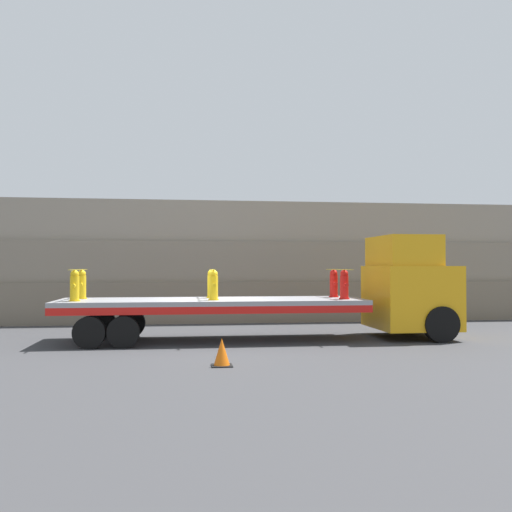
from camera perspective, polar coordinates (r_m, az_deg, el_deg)
ground_plane at (r=16.60m, az=-4.38°, el=-8.44°), size 120.00×120.00×0.00m
rock_cliff at (r=22.98m, az=-5.27°, el=-0.58°), size 60.00×3.30×4.65m
truck_cab at (r=17.84m, az=15.29°, el=-3.02°), size 2.23×2.75×3.04m
flatbed_trailer at (r=16.48m, az=-6.44°, el=-5.10°), size 8.69×2.66×1.20m
fire_hydrant_yellow_near_0 at (r=16.13m, az=-17.69°, el=-2.88°), size 0.30×0.54×0.84m
fire_hydrant_yellow_far_0 at (r=17.24m, az=-17.02°, el=-2.77°), size 0.30×0.54×0.84m
fire_hydrant_yellow_near_1 at (r=15.90m, az=-4.26°, el=-2.96°), size 0.30×0.54×0.84m
fire_hydrant_yellow_far_1 at (r=17.03m, az=-4.48°, el=-2.83°), size 0.30×0.54×0.84m
fire_hydrant_red_near_2 at (r=16.55m, az=8.82°, el=-2.87°), size 0.30×0.54×0.84m
fire_hydrant_red_far_2 at (r=17.63m, az=7.78°, el=-2.77°), size 0.30×0.54×0.84m
cargo_strap_rear at (r=16.68m, az=-17.34°, el=-1.31°), size 0.05×2.77×0.01m
cargo_strap_middle at (r=16.46m, az=-4.37°, el=-1.36°), size 0.05×2.77×0.01m
cargo_strap_front at (r=17.08m, az=8.28°, el=-1.34°), size 0.05×2.77×0.01m
traffic_cone at (r=12.37m, az=-3.44°, el=-9.61°), size 0.45×0.45×0.60m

